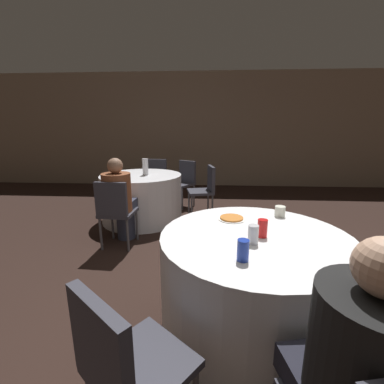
% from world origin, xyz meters
% --- Properties ---
extents(ground_plane, '(16.00, 16.00, 0.00)m').
position_xyz_m(ground_plane, '(0.00, 0.00, 0.00)').
color(ground_plane, black).
extents(wall_back, '(16.00, 0.06, 2.80)m').
position_xyz_m(wall_back, '(0.00, 4.95, 1.40)').
color(wall_back, gray).
rests_on(wall_back, ground_plane).
extents(table_near, '(1.31, 1.31, 0.74)m').
position_xyz_m(table_near, '(-0.04, -0.05, 0.37)').
color(table_near, white).
rests_on(table_near, ground_plane).
extents(table_far, '(1.28, 1.28, 0.74)m').
position_xyz_m(table_far, '(-1.43, 2.23, 0.37)').
color(table_far, silver).
rests_on(table_far, ground_plane).
extents(chair_near_southwest, '(0.56, 0.56, 0.86)m').
position_xyz_m(chair_near_southwest, '(-0.71, -0.88, 0.52)').
color(chair_near_southwest, '#383842').
rests_on(chair_near_southwest, ground_plane).
extents(chair_far_northeast, '(0.56, 0.56, 0.86)m').
position_xyz_m(chair_far_northeast, '(-0.82, 3.08, 0.52)').
color(chair_far_northeast, '#383842').
rests_on(chair_far_northeast, ground_plane).
extents(chair_far_east, '(0.48, 0.47, 0.86)m').
position_xyz_m(chair_far_east, '(-0.41, 2.45, 0.52)').
color(chair_far_east, '#383842').
rests_on(chair_far_east, ground_plane).
extents(chair_far_south, '(0.42, 0.43, 0.86)m').
position_xyz_m(chair_far_south, '(-1.49, 1.18, 0.52)').
color(chair_far_south, '#383842').
rests_on(chair_far_south, ground_plane).
extents(chair_far_north, '(0.41, 0.42, 0.86)m').
position_xyz_m(chair_far_north, '(-1.40, 3.28, 0.52)').
color(chair_far_north, '#383842').
rests_on(chair_far_north, ground_plane).
extents(person_floral_shirt, '(0.35, 0.51, 1.12)m').
position_xyz_m(person_floral_shirt, '(-1.48, 1.34, 0.57)').
color(person_floral_shirt, '#33384C').
rests_on(person_floral_shirt, ground_plane).
extents(person_black_shirt, '(0.40, 0.52, 1.15)m').
position_xyz_m(person_black_shirt, '(0.14, -0.95, 0.60)').
color(person_black_shirt, black).
rests_on(person_black_shirt, ground_plane).
extents(pizza_plate_near, '(0.22, 0.22, 0.02)m').
position_xyz_m(pizza_plate_near, '(-0.17, 0.26, 0.75)').
color(pizza_plate_near, white).
rests_on(pizza_plate_near, table_near).
extents(soda_can_red, '(0.07, 0.07, 0.12)m').
position_xyz_m(soda_can_red, '(-0.00, -0.08, 0.80)').
color(soda_can_red, red).
rests_on(soda_can_red, table_near).
extents(soda_can_blue, '(0.07, 0.07, 0.12)m').
position_xyz_m(soda_can_blue, '(-0.17, -0.41, 0.80)').
color(soda_can_blue, '#1E38A5').
rests_on(soda_can_blue, table_near).
extents(soda_can_silver, '(0.07, 0.07, 0.12)m').
position_xyz_m(soda_can_silver, '(-0.08, -0.18, 0.80)').
color(soda_can_silver, silver).
rests_on(soda_can_silver, table_near).
extents(cup_near, '(0.08, 0.08, 0.09)m').
position_xyz_m(cup_near, '(0.23, 0.36, 0.79)').
color(cup_near, silver).
rests_on(cup_near, table_near).
extents(bottle_far, '(0.09, 0.09, 0.26)m').
position_xyz_m(bottle_far, '(-1.35, 2.23, 0.87)').
color(bottle_far, white).
rests_on(bottle_far, table_far).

